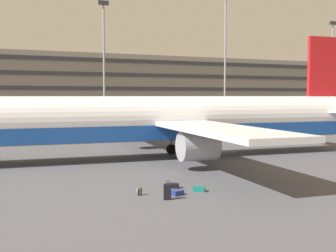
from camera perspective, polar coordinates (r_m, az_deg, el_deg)
ground_plane at (r=40.64m, az=5.40°, el=-3.39°), size 600.00×600.00×0.00m
terminal_structure at (r=90.64m, az=-11.36°, el=4.87°), size 179.48×18.15×13.31m
airliner at (r=36.32m, az=-0.16°, el=0.71°), size 41.31×33.46×10.88m
light_mast_center_left at (r=75.40m, az=-8.53°, el=9.45°), size 1.80×0.50×21.42m
light_mast_center_right at (r=85.28m, az=7.62°, el=10.06°), size 1.80×0.50×24.98m
light_mast_right at (r=102.10m, az=20.98°, el=7.83°), size 1.80×0.50×21.52m
suitcase_orange at (r=23.84m, az=4.17°, el=-8.37°), size 0.73×0.66×0.26m
suitcase_upright at (r=24.64m, az=0.59°, el=-7.94°), size 0.86×0.71×0.27m
suitcase_black at (r=22.93m, az=1.25°, el=-8.86°), size 0.72×0.58×0.26m
suitcase_laid_flat at (r=21.88m, az=-0.08°, el=-8.69°), size 0.44×0.34×0.99m
backpack_purple at (r=22.90m, az=-3.88°, el=-8.65°), size 0.33×0.25×0.51m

